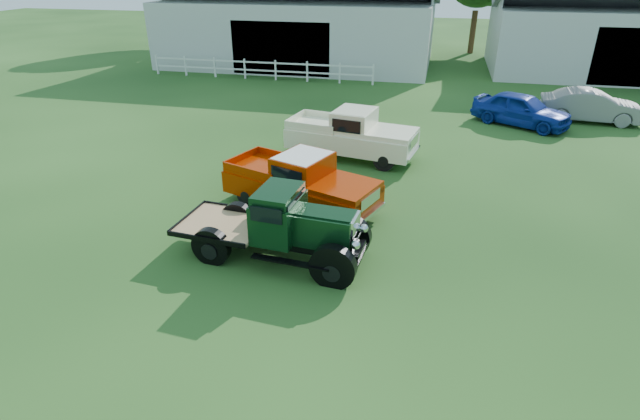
% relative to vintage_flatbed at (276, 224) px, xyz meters
% --- Properties ---
extents(ground, '(120.00, 120.00, 0.00)m').
position_rel_vintage_flatbed_xyz_m(ground, '(0.73, -0.46, -0.93)').
color(ground, '#163511').
extents(shed_left, '(18.80, 10.20, 5.60)m').
position_rel_vintage_flatbed_xyz_m(shed_left, '(-6.27, 25.54, 1.87)').
color(shed_left, beige).
rests_on(shed_left, ground).
extents(shed_right, '(16.80, 9.20, 5.20)m').
position_rel_vintage_flatbed_xyz_m(shed_right, '(14.73, 26.54, 1.67)').
color(shed_right, beige).
rests_on(shed_right, ground).
extents(fence_rail, '(14.20, 0.16, 1.20)m').
position_rel_vintage_flatbed_xyz_m(fence_rail, '(-7.27, 19.54, -0.33)').
color(fence_rail, white).
rests_on(fence_rail, ground).
extents(vintage_flatbed, '(4.82, 2.23, 1.86)m').
position_rel_vintage_flatbed_xyz_m(vintage_flatbed, '(0.00, 0.00, 0.00)').
color(vintage_flatbed, black).
rests_on(vintage_flatbed, ground).
extents(red_pickup, '(5.09, 3.34, 1.73)m').
position_rel_vintage_flatbed_xyz_m(red_pickup, '(-0.12, 2.75, -0.06)').
color(red_pickup, '#A72700').
rests_on(red_pickup, ground).
extents(white_pickup, '(5.13, 2.72, 1.79)m').
position_rel_vintage_flatbed_xyz_m(white_pickup, '(0.56, 7.35, -0.03)').
color(white_pickup, '#EEEBC5').
rests_on(white_pickup, ground).
extents(misc_car_blue, '(4.51, 3.57, 1.44)m').
position_rel_vintage_flatbed_xyz_m(misc_car_blue, '(7.20, 13.07, -0.21)').
color(misc_car_blue, navy).
rests_on(misc_car_blue, ground).
extents(misc_car_grey, '(4.40, 1.80, 1.42)m').
position_rel_vintage_flatbed_xyz_m(misc_car_grey, '(10.36, 14.41, -0.22)').
color(misc_car_grey, slate).
rests_on(misc_car_grey, ground).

